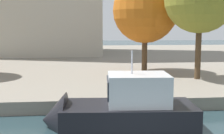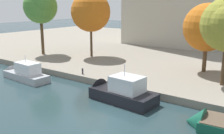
% 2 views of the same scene
% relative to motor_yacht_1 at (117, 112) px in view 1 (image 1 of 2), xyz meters
% --- Properties ---
extents(dock_promenade, '(120.00, 55.00, 0.81)m').
position_rel_motor_yacht_1_xyz_m(dock_promenade, '(0.69, 29.87, -0.35)').
color(dock_promenade, gray).
rests_on(dock_promenade, ground_plane).
extents(motor_yacht_1, '(7.92, 3.41, 4.94)m').
position_rel_motor_yacht_1_xyz_m(motor_yacht_1, '(0.00, 0.00, 0.00)').
color(motor_yacht_1, black).
rests_on(motor_yacht_1, ground_plane).
extents(tree_3, '(6.15, 6.15, 8.91)m').
position_rel_motor_yacht_1_xyz_m(tree_3, '(4.34, 13.31, 5.68)').
color(tree_3, '#4C3823').
rests_on(tree_3, dock_promenade).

